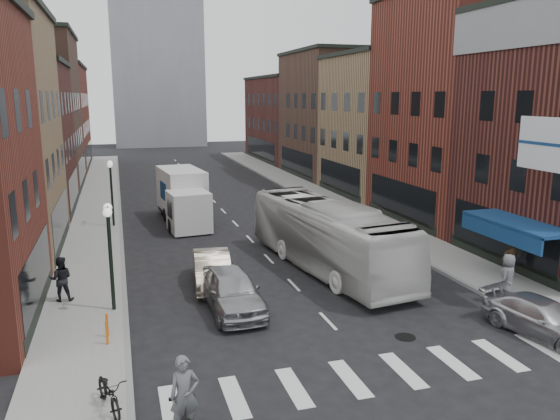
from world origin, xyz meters
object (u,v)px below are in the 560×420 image
(bike_rack, at_px, (107,329))
(ped_right_c, at_px, (508,277))
(motorcycle_rider, at_px, (185,409))
(sedan_left_far, at_px, (212,269))
(box_truck, at_px, (184,198))
(ped_left_solo, at_px, (61,279))
(curb_car, at_px, (543,318))
(ped_right_b, at_px, (511,258))
(parked_bicycle, at_px, (109,392))
(billboard_sign, at_px, (550,146))
(streetlamp_far, at_px, (111,181))
(streetlamp_near, at_px, (109,238))
(transit_bus, at_px, (327,236))
(sedan_left_near, at_px, (232,290))

(bike_rack, xyz_separation_m, ped_right_c, (15.00, -0.59, 0.51))
(motorcycle_rider, bearing_deg, sedan_left_far, 74.84)
(box_truck, bearing_deg, ped_right_c, -65.11)
(box_truck, xyz_separation_m, ped_left_solo, (-6.24, -12.60, -0.61))
(curb_car, height_order, ped_right_b, ped_right_b)
(parked_bicycle, height_order, ped_right_b, ped_right_b)
(motorcycle_rider, bearing_deg, ped_right_b, 25.48)
(billboard_sign, bearing_deg, sedan_left_far, 155.25)
(parked_bicycle, relative_size, ped_right_c, 1.02)
(ped_left_solo, xyz_separation_m, ped_right_b, (18.79, -2.44, -0.08))
(streetlamp_far, distance_m, ped_left_solo, 12.78)
(billboard_sign, xyz_separation_m, motorcycle_rider, (-14.42, -5.55, -5.00))
(billboard_sign, distance_m, box_truck, 21.59)
(motorcycle_rider, bearing_deg, streetlamp_near, 97.36)
(streetlamp_far, height_order, parked_bicycle, streetlamp_far)
(transit_bus, bearing_deg, box_truck, 107.07)
(billboard_sign, bearing_deg, ped_right_b, 71.05)
(billboard_sign, height_order, box_truck, billboard_sign)
(parked_bicycle, height_order, ped_right_c, ped_right_c)
(motorcycle_rider, height_order, sedan_left_near, motorcycle_rider)
(motorcycle_rider, relative_size, ped_right_c, 1.33)
(sedan_left_near, distance_m, curb_car, 10.93)
(streetlamp_near, xyz_separation_m, sedan_left_near, (4.29, -1.00, -2.11))
(bike_rack, distance_m, ped_right_b, 17.16)
(parked_bicycle, xyz_separation_m, ped_right_c, (14.90, 3.65, 0.42))
(streetlamp_far, height_order, bike_rack, streetlamp_far)
(bike_rack, distance_m, ped_right_c, 15.02)
(streetlamp_near, height_order, motorcycle_rider, streetlamp_near)
(transit_bus, bearing_deg, sedan_left_near, -152.80)
(bike_rack, relative_size, motorcycle_rider, 0.33)
(motorcycle_rider, relative_size, sedan_left_far, 0.56)
(ped_right_c, bearing_deg, billboard_sign, 139.36)
(sedan_left_far, xyz_separation_m, ped_left_solo, (-5.98, -0.50, 0.32))
(streetlamp_near, xyz_separation_m, ped_right_b, (16.87, -0.94, -1.95))
(streetlamp_near, xyz_separation_m, ped_left_solo, (-1.92, 1.50, -1.88))
(billboard_sign, relative_size, curb_car, 0.86)
(bike_rack, bearing_deg, motorcycle_rider, -74.46)
(curb_car, bearing_deg, motorcycle_rider, -179.89)
(sedan_left_far, bearing_deg, streetlamp_far, 114.47)
(streetlamp_far, relative_size, parked_bicycle, 2.21)
(box_truck, relative_size, sedan_left_near, 1.68)
(transit_bus, height_order, ped_right_c, transit_bus)
(curb_car, bearing_deg, sedan_left_near, 138.67)
(billboard_sign, height_order, motorcycle_rider, billboard_sign)
(bike_rack, bearing_deg, sedan_left_near, 20.73)
(box_truck, bearing_deg, bike_rack, -111.23)
(billboard_sign, height_order, bike_rack, billboard_sign)
(billboard_sign, xyz_separation_m, streetlamp_far, (-15.99, 17.50, -3.22))
(billboard_sign, bearing_deg, bike_rack, 177.17)
(sedan_left_near, relative_size, parked_bicycle, 2.52)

